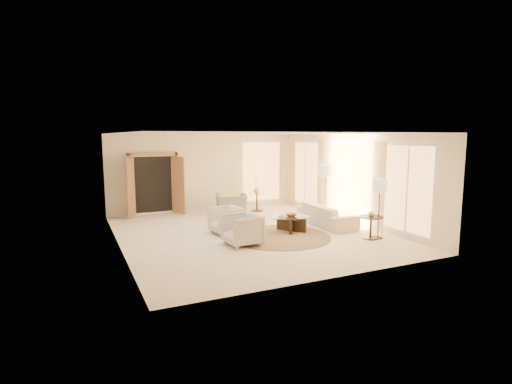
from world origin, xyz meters
name	(u,v)px	position (x,y,z in m)	size (l,w,h in m)	color
room	(249,184)	(0.00, 0.00, 1.40)	(7.04, 8.04, 2.83)	silver
windows_right	(347,180)	(3.45, 0.10, 1.35)	(0.10, 6.40, 2.40)	#FFBB66
window_back_corner	(262,171)	(2.30, 3.95, 1.35)	(1.70, 0.10, 2.40)	#FFBB66
curtains_right	(329,179)	(3.40, 1.00, 1.30)	(0.06, 5.20, 2.60)	beige
french_doors	(154,184)	(-1.90, 3.82, 1.07)	(1.95, 0.66, 2.16)	tan
area_rug	(279,237)	(0.56, -0.74, 0.01)	(2.82, 2.82, 0.01)	#463622
sofa	(327,215)	(2.57, -0.10, 0.32)	(2.22, 0.87, 0.65)	beige
armchair_left	(226,219)	(-0.60, 0.26, 0.41)	(0.81, 0.75, 0.83)	beige
armchair_right	(242,228)	(-0.67, -1.07, 0.43)	(0.84, 0.79, 0.87)	beige
accent_chair	(231,201)	(0.57, 2.83, 0.46)	(1.06, 0.69, 0.93)	gray
coffee_table	(291,222)	(1.18, -0.34, 0.28)	(1.25, 1.25, 0.44)	black
end_table	(371,223)	(2.68, -1.96, 0.42)	(0.65, 0.65, 0.61)	black
side_table	(257,200)	(1.63, 2.96, 0.40)	(0.57, 0.57, 0.66)	black
floor_lamp_near	(326,173)	(2.90, 0.48, 1.55)	(0.44, 0.44, 1.82)	black
floor_lamp_far	(380,188)	(2.90, -2.00, 1.35)	(0.39, 0.39, 1.59)	black
bowl	(291,215)	(1.18, -0.34, 0.48)	(0.31, 0.31, 0.08)	brown
end_vase	(371,213)	(2.68, -1.96, 0.69)	(0.17, 0.17, 0.18)	silver
side_vase	(257,190)	(1.63, 2.96, 0.78)	(0.24, 0.24, 0.26)	silver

